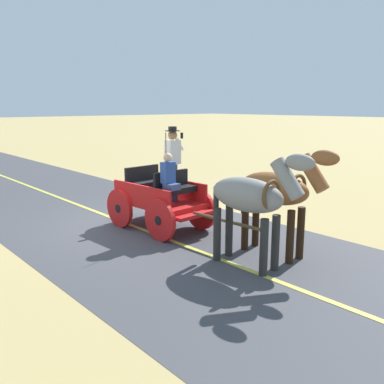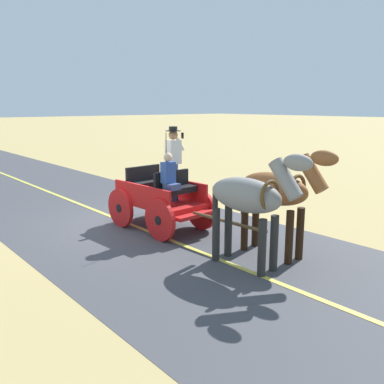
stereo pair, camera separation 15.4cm
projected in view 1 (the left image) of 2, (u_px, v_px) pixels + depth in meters
name	position (u px, v px, depth m)	size (l,w,h in m)	color
ground_plane	(125.00, 223.00, 10.77)	(200.00, 200.00, 0.00)	tan
road_surface	(125.00, 223.00, 10.77)	(5.88, 160.00, 0.01)	#424247
road_centre_stripe	(125.00, 223.00, 10.77)	(0.12, 160.00, 0.00)	#DBCC4C
horse_drawn_carriage	(162.00, 196.00, 10.11)	(1.54, 4.51, 2.50)	red
horse_near_side	(278.00, 191.00, 8.19)	(0.64, 2.13, 2.21)	brown
horse_off_side	(251.00, 198.00, 7.60)	(0.67, 2.14, 2.21)	gray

